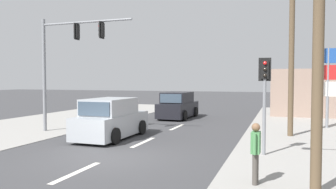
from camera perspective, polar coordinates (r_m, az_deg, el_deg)
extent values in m
plane|color=#3A3A3D|center=(12.02, -10.11, -10.75)|extent=(140.00, 140.00, 0.00)
cube|color=silver|center=(10.38, -15.62, -12.92)|extent=(0.20, 2.40, 0.01)
cube|color=silver|center=(14.66, -4.34, -8.30)|extent=(0.20, 2.40, 0.01)
cube|color=silver|center=(19.29, 1.58, -5.69)|extent=(0.20, 2.40, 0.01)
cube|color=gray|center=(20.29, -25.87, -5.51)|extent=(8.00, 40.00, 0.02)
cylinder|color=brown|center=(17.22, 20.77, 10.82)|extent=(0.26, 0.26, 10.58)
cylinder|color=slate|center=(18.80, -20.74, 3.09)|extent=(0.18, 0.18, 6.00)
cylinder|color=slate|center=(17.50, -14.19, 12.13)|extent=(5.20, 0.13, 0.11)
cube|color=black|center=(17.72, -15.60, 10.52)|extent=(0.20, 0.26, 0.68)
cube|color=black|center=(17.72, -15.60, 10.52)|extent=(0.04, 0.44, 0.84)
sphere|color=red|center=(17.82, -15.93, 11.18)|extent=(0.13, 0.13, 0.13)
sphere|color=black|center=(17.78, -15.93, 10.48)|extent=(0.13, 0.13, 0.13)
sphere|color=black|center=(17.75, -15.92, 9.78)|extent=(0.13, 0.13, 0.13)
cube|color=black|center=(16.94, -11.48, 10.93)|extent=(0.20, 0.26, 0.68)
cube|color=black|center=(16.94, -11.48, 10.93)|extent=(0.04, 0.44, 0.84)
sphere|color=red|center=(17.03, -11.84, 11.63)|extent=(0.13, 0.13, 0.13)
sphere|color=black|center=(17.00, -11.84, 10.90)|extent=(0.13, 0.13, 0.13)
sphere|color=black|center=(16.97, -11.83, 10.17)|extent=(0.13, 0.13, 0.13)
cylinder|color=slate|center=(12.43, 16.41, -3.83)|extent=(0.12, 0.12, 2.80)
cube|color=black|center=(12.37, 16.51, 4.21)|extent=(0.28, 0.22, 0.68)
cube|color=black|center=(12.37, 16.51, 4.21)|extent=(0.44, 0.08, 0.84)
sphere|color=red|center=(12.26, 16.54, 5.26)|extent=(0.13, 0.13, 0.13)
sphere|color=black|center=(12.25, 16.53, 4.23)|extent=(0.13, 0.13, 0.13)
sphere|color=black|center=(12.24, 16.52, 3.20)|extent=(0.13, 0.13, 0.13)
cylinder|color=slate|center=(20.84, 26.04, 1.00)|extent=(0.16, 0.16, 4.60)
cube|color=#A3A8AD|center=(15.88, -9.75, -5.19)|extent=(1.87, 4.51, 1.00)
cube|color=#A3A8AD|center=(15.61, -10.13, -2.08)|extent=(1.74, 2.71, 0.76)
cube|color=#384756|center=(16.82, -7.83, -1.74)|extent=(1.58, 0.07, 0.65)
cube|color=#384756|center=(14.44, -12.81, -2.47)|extent=(1.55, 0.07, 0.61)
cube|color=white|center=(17.86, -6.21, -3.60)|extent=(1.56, 0.05, 0.14)
cylinder|color=black|center=(17.57, -10.16, -5.36)|extent=(0.22, 0.72, 0.72)
cylinder|color=black|center=(16.75, -4.64, -5.72)|extent=(0.22, 0.72, 0.72)
cylinder|color=black|center=(15.23, -15.37, -6.62)|extent=(0.22, 0.72, 0.72)
cylinder|color=black|center=(14.27, -9.24, -7.17)|extent=(0.22, 0.72, 0.72)
cube|color=black|center=(23.85, 1.78, -2.60)|extent=(1.94, 4.54, 1.00)
cube|color=black|center=(23.60, 1.62, -0.51)|extent=(1.78, 2.74, 0.76)
cube|color=#384756|center=(24.90, 2.64, -0.36)|extent=(1.58, 0.10, 0.65)
cube|color=#384756|center=(22.31, 0.50, -0.69)|extent=(1.55, 0.10, 0.61)
cube|color=white|center=(25.99, 3.37, -1.69)|extent=(1.56, 0.08, 0.14)
cylinder|color=black|center=(25.49, 0.81, -2.90)|extent=(0.24, 0.72, 0.72)
cylinder|color=black|center=(24.94, 4.80, -3.02)|extent=(0.24, 0.72, 0.72)
cylinder|color=black|center=(22.89, -1.53, -3.51)|extent=(0.24, 0.72, 0.72)
cylinder|color=black|center=(22.28, 2.88, -3.67)|extent=(0.24, 0.72, 0.72)
cylinder|color=#47423D|center=(9.00, 14.91, -12.57)|extent=(0.14, 0.14, 0.84)
cylinder|color=#47423D|center=(9.17, 15.06, -12.28)|extent=(0.14, 0.14, 0.84)
cube|color=#47844C|center=(8.93, 15.04, -8.08)|extent=(0.24, 0.37, 0.56)
sphere|color=brown|center=(8.86, 15.07, -5.54)|extent=(0.22, 0.22, 0.22)
cylinder|color=#47844C|center=(8.70, 14.84, -8.36)|extent=(0.09, 0.09, 0.54)
cylinder|color=#47844C|center=(9.16, 15.22, -7.82)|extent=(0.09, 0.09, 0.54)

